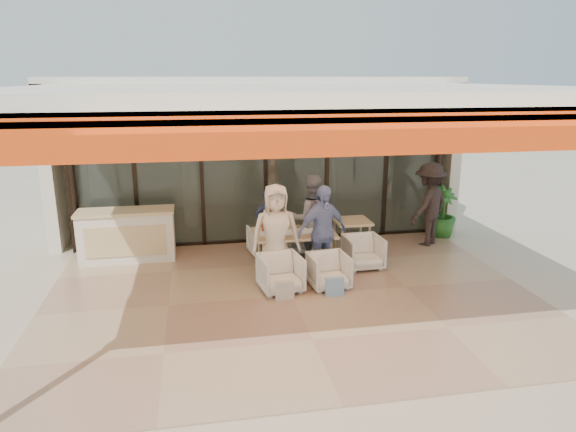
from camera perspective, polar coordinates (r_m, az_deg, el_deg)
name	(u,v)px	position (r m, az deg, el deg)	size (l,w,h in m)	color
ground	(292,297)	(8.61, 0.44, -9.00)	(70.00, 70.00, 0.00)	#C6B293
terrace_floor	(292,297)	(8.61, 0.44, -8.97)	(8.00, 6.00, 0.01)	tan
terrace_structure	(296,97)	(7.60, 0.87, 13.08)	(8.00, 6.00, 3.40)	silver
glass_storefront	(266,170)	(10.98, -2.51, 5.09)	(8.08, 0.10, 3.20)	#9EADA3
interior_block	(253,130)	(13.17, -3.93, 9.53)	(9.05, 3.62, 3.52)	silver
host_counter	(127,235)	(10.54, -17.43, -2.04)	(1.85, 0.65, 1.04)	silver
dining_table	(294,235)	(9.56, 0.65, -2.10)	(1.50, 0.90, 0.93)	#E4C48B
chair_far_left	(265,239)	(10.49, -2.57, -2.59)	(0.63, 0.59, 0.65)	silver
chair_far_right	(305,236)	(10.63, 1.92, -2.22)	(0.68, 0.63, 0.70)	silver
chair_near_left	(281,272)	(8.71, -0.83, -6.19)	(0.69, 0.64, 0.71)	silver
chair_near_right	(329,269)	(8.89, 4.55, -5.93)	(0.65, 0.61, 0.67)	silver
diner_navy	(268,226)	(9.89, -2.20, -1.13)	(0.55, 0.36, 1.50)	#1A1D39
diner_grey	(311,218)	(10.01, 2.56, -0.27)	(0.84, 0.65, 1.72)	slate
diner_cream	(276,233)	(9.00, -1.38, -1.93)	(0.86, 0.56, 1.76)	beige
diner_periwinkle	(322,232)	(9.17, 3.82, -1.80)	(1.00, 0.42, 1.71)	#6B82B3
tote_bag_cream	(285,291)	(8.42, -0.36, -8.33)	(0.30, 0.10, 0.34)	silver
tote_bag_blue	(335,287)	(8.59, 5.21, -7.89)	(0.30, 0.10, 0.34)	#99BFD8
side_table	(352,225)	(10.43, 7.11, -1.01)	(0.70, 0.70, 0.74)	#E4C48B
side_chair	(363,251)	(9.84, 8.35, -3.83)	(0.68, 0.64, 0.70)	silver
standing_woman	(429,205)	(11.31, 15.39, 1.23)	(1.16, 0.67, 1.80)	black
potted_palm	(442,212)	(12.08, 16.70, 0.44)	(0.65, 0.65, 1.16)	#1E5919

